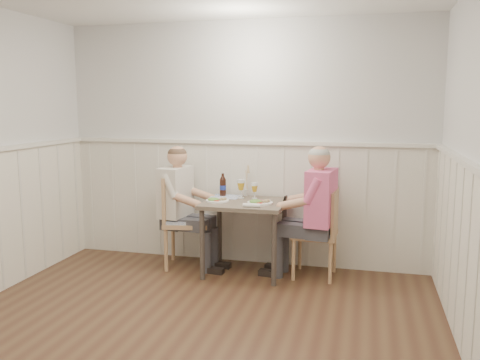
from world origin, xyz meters
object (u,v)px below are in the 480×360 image
Objects in this scene: diner_cream at (179,216)px; grass_vase at (246,181)px; dining_table at (245,212)px; man_in_pink at (316,223)px; chair_right at (321,230)px; chair_left at (182,217)px; beer_bottle at (223,186)px.

grass_vase is at bearing 20.12° from diner_cream.
man_in_pink is (0.73, -0.00, -0.07)m from dining_table.
chair_right is 0.66× the size of man_in_pink.
chair_right reaches higher than dining_table.
chair_left is at bearing 177.32° from man_in_pink.
dining_table is 0.44m from beer_bottle.
chair_right is 1.47m from chair_left.
chair_right is at bearing 5.47° from dining_table.
chair_left is (-0.71, 0.07, -0.11)m from dining_table.
grass_vase reaches higher than chair_left.
man_in_pink is at bearing -0.15° from dining_table.
grass_vase is at bearing 158.95° from man_in_pink.
diner_cream is at bearing -179.36° from chair_right.
beer_bottle is (-1.06, 0.16, 0.38)m from chair_right.
man_in_pink is 1.46m from diner_cream.
chair_left is 0.75× the size of diner_cream.
chair_left reaches higher than dining_table.
man_in_pink reaches higher than chair_right.
diner_cream is at bearing -159.88° from grass_vase.
man_in_pink is 1.09m from beer_bottle.
man_in_pink is at bearing -2.68° from chair_left.
beer_bottle is (0.43, 0.18, 0.31)m from diner_cream.
beer_bottle reaches higher than chair_right.
chair_right is 1.49m from diner_cream.
man_in_pink reaches higher than dining_table.
dining_table is 0.62× the size of diner_cream.
grass_vase reaches higher than beer_bottle.
dining_table is at bearing -4.39° from diner_cream.
grass_vase is at bearing 164.48° from chair_right.
diner_cream reaches higher than chair_right.
chair_left is (-1.47, -0.01, 0.05)m from chair_right.
dining_table is 0.61× the size of man_in_pink.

